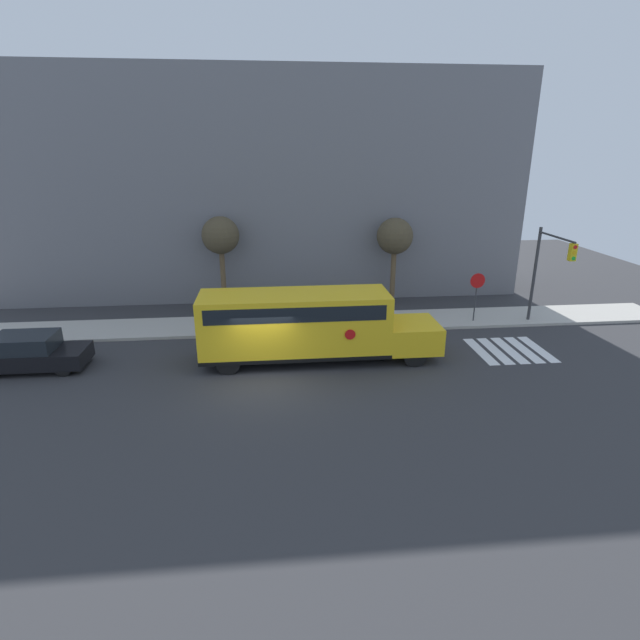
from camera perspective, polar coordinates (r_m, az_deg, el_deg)
name	(u,v)px	position (r m, az deg, el deg)	size (l,w,h in m)	color
ground_plane	(264,380)	(20.62, -6.41, -6.78)	(60.00, 60.00, 0.00)	#333335
sidewalk_strip	(265,325)	(26.60, -6.34, -0.54)	(44.00, 3.00, 0.15)	#B2ADA3
building_backdrop	(261,188)	(31.65, -6.73, 14.81)	(32.00, 4.00, 13.32)	slate
crosswalk_stripes	(509,350)	(24.97, 20.83, -3.23)	(3.30, 3.20, 0.01)	white
school_bus	(306,323)	(21.63, -1.65, -0.35)	(10.41, 2.57, 3.09)	yellow
parked_car	(31,353)	(24.38, -30.13, -3.24)	(4.34, 1.87, 1.57)	black
stop_sign	(477,290)	(27.57, 17.46, 3.31)	(0.79, 0.10, 2.77)	#38383A
traffic_light	(547,265)	(27.59, 24.53, 5.77)	(0.28, 3.22, 5.12)	#38383A
tree_near_sidewalk	(395,237)	(29.62, 8.54, 9.32)	(2.11, 2.11, 5.17)	brown
tree_far_sidewalk	(221,237)	(28.96, -11.30, 9.33)	(2.11, 2.11, 5.36)	brown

